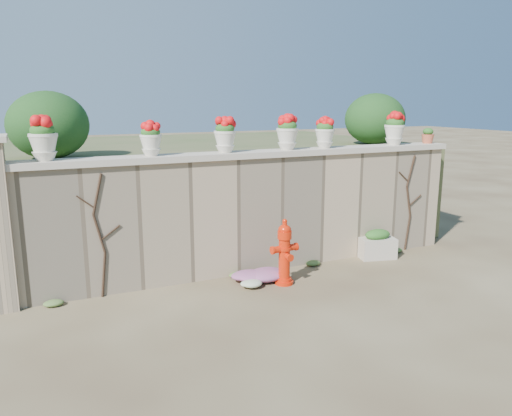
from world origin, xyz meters
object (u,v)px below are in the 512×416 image
fire_hydrant (284,252)px  urn_pot_0 (43,139)px  terracotta_pot (428,136)px  planter_box (377,245)px

fire_hydrant → urn_pot_0: 4.00m
urn_pot_0 → terracotta_pot: bearing=-0.0°
fire_hydrant → urn_pot_0: urn_pot_0 is taller
planter_box → urn_pot_0: (-5.68, 0.40, 2.15)m
planter_box → urn_pot_0: 6.09m
urn_pot_0 → planter_box: bearing=-4.1°
fire_hydrant → planter_box: bearing=8.2°
fire_hydrant → planter_box: (2.25, 0.48, -0.29)m
terracotta_pot → planter_box: bearing=-164.4°
planter_box → urn_pot_0: size_ratio=1.19×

